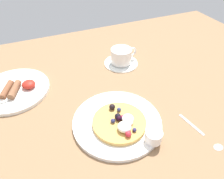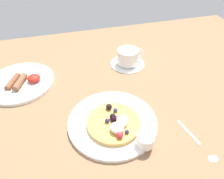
# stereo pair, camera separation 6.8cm
# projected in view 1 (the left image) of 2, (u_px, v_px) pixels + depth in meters

# --- Properties ---
(ground_plane) EXTENTS (1.78, 1.21, 0.03)m
(ground_plane) POSITION_uv_depth(u_px,v_px,m) (108.00, 110.00, 0.71)
(ground_plane) COLOR #8D6A49
(pancake_plate) EXTENTS (0.27, 0.27, 0.01)m
(pancake_plate) POSITION_uv_depth(u_px,v_px,m) (117.00, 122.00, 0.64)
(pancake_plate) COLOR white
(pancake_plate) RESTS_ON ground_plane
(pancake_with_berries) EXTENTS (0.16, 0.16, 0.04)m
(pancake_with_berries) POSITION_uv_depth(u_px,v_px,m) (119.00, 123.00, 0.62)
(pancake_with_berries) COLOR gold
(pancake_with_berries) RESTS_ON pancake_plate
(syrup_ramekin) EXTENTS (0.05, 0.05, 0.03)m
(syrup_ramekin) POSITION_uv_depth(u_px,v_px,m) (154.00, 136.00, 0.57)
(syrup_ramekin) COLOR white
(syrup_ramekin) RESTS_ON pancake_plate
(breakfast_plate) EXTENTS (0.25, 0.25, 0.01)m
(breakfast_plate) POSITION_uv_depth(u_px,v_px,m) (14.00, 90.00, 0.76)
(breakfast_plate) COLOR white
(breakfast_plate) RESTS_ON ground_plane
(fried_breakfast) EXTENTS (0.15, 0.10, 0.03)m
(fried_breakfast) POSITION_uv_depth(u_px,v_px,m) (15.00, 89.00, 0.73)
(fried_breakfast) COLOR brown
(fried_breakfast) RESTS_ON breakfast_plate
(coffee_saucer) EXTENTS (0.14, 0.14, 0.01)m
(coffee_saucer) POSITION_uv_depth(u_px,v_px,m) (121.00, 63.00, 0.90)
(coffee_saucer) COLOR white
(coffee_saucer) RESTS_ON ground_plane
(coffee_cup) EXTENTS (0.12, 0.09, 0.06)m
(coffee_cup) POSITION_uv_depth(u_px,v_px,m) (122.00, 55.00, 0.88)
(coffee_cup) COLOR white
(coffee_cup) RESTS_ON coffee_saucer
(teaspoon) EXTENTS (0.04, 0.15, 0.01)m
(teaspoon) POSITION_uv_depth(u_px,v_px,m) (208.00, 138.00, 0.60)
(teaspoon) COLOR silver
(teaspoon) RESTS_ON ground_plane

